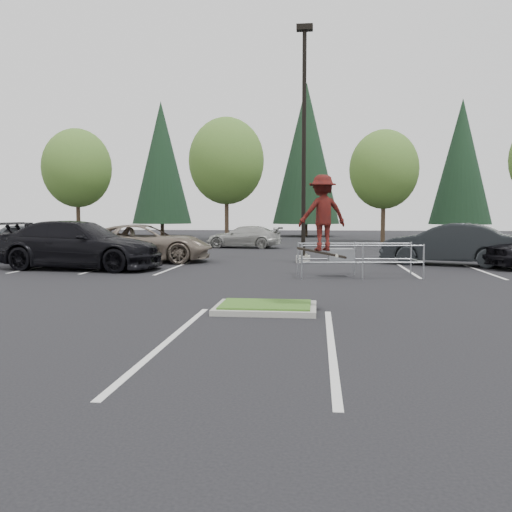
# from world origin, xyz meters

# --- Properties ---
(ground) EXTENTS (120.00, 120.00, 0.00)m
(ground) POSITION_xyz_m (0.00, 0.00, 0.00)
(ground) COLOR black
(ground) RESTS_ON ground
(grass_median) EXTENTS (2.20, 1.60, 0.16)m
(grass_median) POSITION_xyz_m (0.00, 0.00, 0.08)
(grass_median) COLOR #98968E
(grass_median) RESTS_ON ground
(stall_lines) EXTENTS (22.62, 17.60, 0.01)m
(stall_lines) POSITION_xyz_m (-1.35, 6.02, 0.00)
(stall_lines) COLOR silver
(stall_lines) RESTS_ON ground
(light_pole) EXTENTS (0.70, 0.60, 10.12)m
(light_pole) POSITION_xyz_m (0.50, 12.00, 4.56)
(light_pole) COLOR #98968E
(light_pole) RESTS_ON ground
(decid_a) EXTENTS (5.44, 5.44, 8.91)m
(decid_a) POSITION_xyz_m (-18.01, 30.03, 5.58)
(decid_a) COLOR #38281C
(decid_a) RESTS_ON ground
(decid_b) EXTENTS (5.89, 5.89, 9.64)m
(decid_b) POSITION_xyz_m (-6.01, 30.53, 6.04)
(decid_b) COLOR #38281C
(decid_b) RESTS_ON ground
(decid_c) EXTENTS (5.12, 5.12, 8.38)m
(decid_c) POSITION_xyz_m (5.99, 29.83, 5.25)
(decid_c) COLOR #38281C
(decid_c) RESTS_ON ground
(conif_a) EXTENTS (5.72, 5.72, 13.00)m
(conif_a) POSITION_xyz_m (-14.00, 40.00, 7.10)
(conif_a) COLOR #38281C
(conif_a) RESTS_ON ground
(conif_b) EXTENTS (6.38, 6.38, 14.50)m
(conif_b) POSITION_xyz_m (0.00, 40.50, 7.85)
(conif_b) COLOR #38281C
(conif_b) RESTS_ON ground
(conif_c) EXTENTS (5.50, 5.50, 12.50)m
(conif_c) POSITION_xyz_m (14.00, 39.50, 6.85)
(conif_c) COLOR #38281C
(conif_c) RESTS_ON ground
(cart_corral) EXTENTS (4.17, 1.93, 1.14)m
(cart_corral) POSITION_xyz_m (2.05, 6.73, 0.72)
(cart_corral) COLOR gray
(cart_corral) RESTS_ON ground
(skateboarder) EXTENTS (1.18, 0.93, 1.76)m
(skateboarder) POSITION_xyz_m (1.20, -0.14, 2.13)
(skateboarder) COLOR black
(skateboarder) RESTS_ON ground
(car_l_tan) EXTENTS (6.22, 3.31, 1.66)m
(car_l_tan) POSITION_xyz_m (-6.50, 11.50, 0.83)
(car_l_tan) COLOR gray
(car_l_tan) RESTS_ON ground
(car_l_black) EXTENTS (6.64, 3.25, 1.86)m
(car_l_black) POSITION_xyz_m (-8.00, 8.19, 0.93)
(car_l_black) COLOR black
(car_l_black) RESTS_ON ground
(car_l_grey) EXTENTS (5.52, 3.50, 1.75)m
(car_l_grey) POSITION_xyz_m (-11.50, 11.50, 0.87)
(car_l_grey) COLOR #494C50
(car_l_grey) RESTS_ON ground
(car_r_charc) EXTENTS (5.58, 3.60, 1.74)m
(car_r_charc) POSITION_xyz_m (6.50, 11.50, 0.87)
(car_r_charc) COLOR black
(car_r_charc) RESTS_ON ground
(car_far_silver) EXTENTS (4.94, 2.49, 1.38)m
(car_far_silver) POSITION_xyz_m (-3.45, 22.00, 0.69)
(car_far_silver) COLOR #B1B1AB
(car_far_silver) RESTS_ON ground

